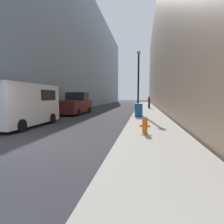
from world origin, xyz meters
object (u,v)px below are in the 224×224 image
Objects in this scene: lamppost at (138,80)px; pedestrian_on_sidewalk at (149,102)px; fire_hydrant at (145,125)px; white_van at (24,103)px; pickup_truck at (75,105)px; trash_bin at (139,110)px.

pedestrian_on_sidewalk is at bearing 79.89° from lamppost.
pedestrian_on_sidewalk is (0.76, 17.50, 0.50)m from fire_hydrant.
pickup_truck is at bearing 90.00° from white_van.
lamppost is at bearing -100.11° from pedestrian_on_sidewalk.
pickup_truck is at bearing -132.00° from pedestrian_on_sidewalk.
fire_hydrant is at bearing -52.63° from pickup_truck.
trash_bin is at bearing 39.27° from white_van.
white_van is 2.69× the size of pedestrian_on_sidewalk.
trash_bin is at bearing -20.49° from pickup_truck.
pedestrian_on_sidewalk is at bearing 48.00° from pickup_truck.
pickup_truck is (-6.45, 2.41, 0.26)m from trash_bin.
trash_bin is 6.89m from pickup_truck.
lamppost is at bearing 53.93° from white_van.
trash_bin is 0.60× the size of pedestrian_on_sidewalk.
lamppost is 1.18× the size of pickup_truck.
white_van is at bearing -140.73° from trash_bin.
pickup_truck is 2.94× the size of pedestrian_on_sidewalk.
trash_bin is (-0.43, 6.60, 0.16)m from fire_hydrant.
white_van is at bearing -90.00° from pickup_truck.
trash_bin is at bearing -96.23° from pedestrian_on_sidewalk.
white_van is at bearing 169.11° from fire_hydrant.
white_van reaches higher than trash_bin.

